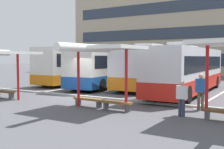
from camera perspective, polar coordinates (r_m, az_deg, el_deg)
The scene contains 18 objects.
ground_plane at distance 18.22m, azimuth -6.93°, elevation -4.53°, with size 160.00×160.00×0.00m, color #515156.
terminal_building at distance 47.99m, azimuth 18.06°, elevation 9.81°, with size 43.25×11.15×18.63m.
coach_bus_0 at distance 27.39m, azimuth -6.45°, elevation 1.80°, with size 2.90×10.76×3.74m.
coach_bus_1 at distance 24.44m, azimuth -0.41°, elevation 1.39°, with size 3.68×11.15×3.57m.
coach_bus_2 at distance 23.85m, azimuth 8.90°, elevation 1.33°, with size 2.58×11.38×3.60m.
coach_bus_3 at distance 20.49m, azimuth 15.33°, elevation 0.77°, with size 2.85×12.43×3.52m.
lane_stripe_0 at distance 28.15m, azimuth -10.46°, elevation -1.71°, with size 0.16×14.00×0.01m, color white.
lane_stripe_1 at distance 25.80m, azimuth -4.22°, elevation -2.14°, with size 0.16×14.00×0.01m, color white.
lane_stripe_2 at distance 23.81m, azimuth 3.17°, elevation -2.61°, with size 0.16×14.00×0.01m, color white.
lane_stripe_3 at distance 22.29m, azimuth 11.74°, elevation -3.09°, with size 0.16×14.00×0.01m, color white.
lane_stripe_4 at distance 21.33m, azimuth 21.33°, elevation -3.56°, with size 0.16×14.00×0.01m, color white.
bench_2 at distance 18.80m, azimuth -21.07°, elevation -3.46°, with size 1.61×0.47×0.45m.
waiting_shelter_2 at distance 13.45m, azimuth -2.89°, elevation 5.08°, with size 3.80×4.51×3.14m.
bench_3 at distance 14.50m, azimuth -4.83°, elevation -5.25°, with size 1.70×0.51×0.45m.
bench_4 at distance 13.38m, azimuth 1.00°, elevation -5.99°, with size 1.52×0.43×0.45m.
platform_kerb at distance 18.20m, azimuth -6.95°, elevation -4.34°, with size 44.00×0.24×0.12m, color #ADADA8.
waiting_passenger_0 at distance 14.10m, azimuth 17.61°, elevation -2.81°, with size 0.55×0.40×1.76m.
waiting_passenger_1 at distance 12.39m, azimuth 14.02°, elevation -4.34°, with size 0.45×0.25×1.53m.
Camera 1 is at (11.21, -14.13, 2.54)m, focal length 44.97 mm.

